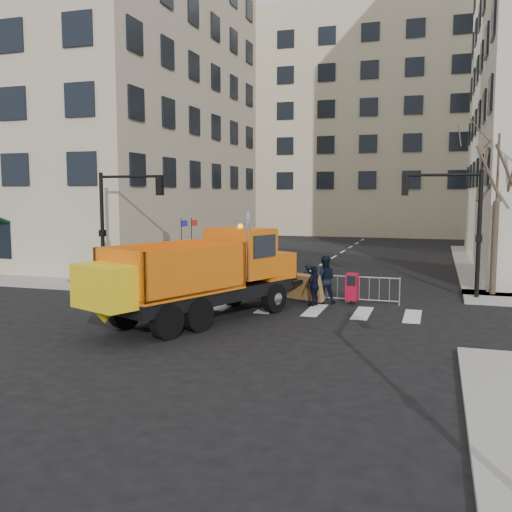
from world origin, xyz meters
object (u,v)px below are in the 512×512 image
(plow_truck, at_px, (199,273))
(cop_b, at_px, (324,280))
(cop_a, at_px, (308,283))
(newspaper_box, at_px, (352,287))
(worker, at_px, (136,268))
(cop_c, at_px, (314,286))

(plow_truck, xyz_separation_m, cop_b, (3.51, 4.58, -0.72))
(plow_truck, bearing_deg, cop_a, -8.79)
(plow_truck, distance_m, cop_b, 5.81)
(newspaper_box, bearing_deg, worker, -170.33)
(worker, bearing_deg, cop_b, -23.74)
(cop_a, bearing_deg, newspaper_box, 154.94)
(plow_truck, relative_size, cop_a, 6.27)
(worker, bearing_deg, plow_truck, -66.55)
(newspaper_box, bearing_deg, cop_a, -166.72)
(cop_c, distance_m, worker, 8.21)
(cop_b, height_order, worker, worker)
(plow_truck, distance_m, cop_a, 5.45)
(cop_b, xyz_separation_m, newspaper_box, (1.09, 0.18, -0.27))
(plow_truck, xyz_separation_m, newspaper_box, (4.60, 4.76, -0.99))
(cop_c, height_order, worker, worker)
(cop_c, bearing_deg, cop_b, -177.68)
(plow_truck, height_order, newspaper_box, plow_truck)
(cop_b, distance_m, cop_c, 0.75)
(cop_a, relative_size, newspaper_box, 1.46)
(cop_c, bearing_deg, worker, -69.20)
(plow_truck, relative_size, newspaper_box, 9.13)
(cop_a, height_order, cop_b, cop_b)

